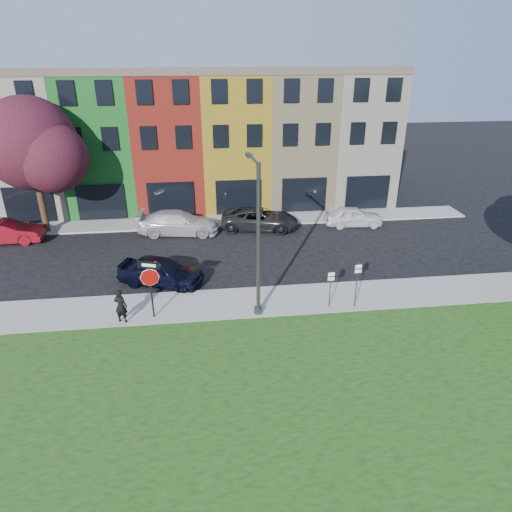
{
  "coord_description": "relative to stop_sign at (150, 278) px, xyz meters",
  "views": [
    {
      "loc": [
        -2.66,
        -16.71,
        11.72
      ],
      "look_at": [
        -0.15,
        4.0,
        2.16
      ],
      "focal_mm": 32.0,
      "sensor_mm": 36.0,
      "label": 1
    }
  ],
  "objects": [
    {
      "name": "sidewalk_near",
      "position": [
        7.24,
        0.88,
        -2.13
      ],
      "size": [
        40.0,
        3.0,
        0.12
      ],
      "primitive_type": "cube",
      "color": "gray",
      "rests_on": "ground"
    },
    {
      "name": "parked_car_red",
      "position": [
        -10.34,
        10.6,
        -1.43
      ],
      "size": [
        2.07,
        4.79,
        1.53
      ],
      "primitive_type": "imported",
      "rotation": [
        0.0,
        0.0,
        1.62
      ],
      "color": "maroon",
      "rests_on": "ground"
    },
    {
      "name": "parking_sign_a",
      "position": [
        8.46,
        -0.08,
        -0.84
      ],
      "size": [
        0.32,
        0.08,
        1.95
      ],
      "rotation": [
        0.0,
        0.0,
        -0.0
      ],
      "color": "#414446",
      "rests_on": "sidewalk_near"
    },
    {
      "name": "ground",
      "position": [
        5.24,
        -2.12,
        -2.19
      ],
      "size": [
        120.0,
        120.0,
        0.0
      ],
      "primitive_type": "plane",
      "color": "black",
      "rests_on": "ground"
    },
    {
      "name": "parked_car_dark",
      "position": [
        6.49,
        11.13,
        -1.45
      ],
      "size": [
        4.43,
        6.27,
        1.49
      ],
      "primitive_type": "imported",
      "rotation": [
        0.0,
        0.0,
        1.38
      ],
      "color": "black",
      "rests_on": "ground"
    },
    {
      "name": "parked_car_silver",
      "position": [
        0.84,
        10.93,
        -1.4
      ],
      "size": [
        3.39,
        5.92,
        1.58
      ],
      "primitive_type": "imported",
      "rotation": [
        0.0,
        0.0,
        1.46
      ],
      "color": "#B9B8BD",
      "rests_on": "ground"
    },
    {
      "name": "sidewalk_far",
      "position": [
        2.24,
        12.88,
        -2.13
      ],
      "size": [
        40.0,
        2.4,
        0.12
      ],
      "primitive_type": "cube",
      "color": "gray",
      "rests_on": "ground"
    },
    {
      "name": "parked_car_white",
      "position": [
        13.24,
        10.96,
        -1.49
      ],
      "size": [
        2.26,
        4.35,
        1.4
      ],
      "primitive_type": "imported",
      "rotation": [
        0.0,
        0.0,
        1.5
      ],
      "color": "silver",
      "rests_on": "ground"
    },
    {
      "name": "parking_sign_b",
      "position": [
        9.7,
        -0.23,
        -0.58
      ],
      "size": [
        0.32,
        0.09,
        2.42
      ],
      "rotation": [
        0.0,
        0.0,
        0.08
      ],
      "color": "#414446",
      "rests_on": "sidewalk_near"
    },
    {
      "name": "man",
      "position": [
        -1.4,
        -0.22,
        -1.24
      ],
      "size": [
        0.83,
        0.75,
        1.67
      ],
      "primitive_type": "imported",
      "rotation": [
        0.0,
        0.0,
        2.84
      ],
      "color": "black",
      "rests_on": "sidewalk_near"
    },
    {
      "name": "street_lamp",
      "position": [
        4.92,
        0.0,
        1.6
      ],
      "size": [
        0.52,
        2.58,
        7.28
      ],
      "rotation": [
        0.0,
        0.0,
        0.08
      ],
      "color": "#414446",
      "rests_on": "sidewalk_near"
    },
    {
      "name": "rowhouse_block",
      "position": [
        2.74,
        19.06,
        2.8
      ],
      "size": [
        30.0,
        10.12,
        10.0
      ],
      "color": "beige",
      "rests_on": "ground"
    },
    {
      "name": "sedan_near",
      "position": [
        0.13,
        3.55,
        -1.41
      ],
      "size": [
        4.91,
        5.81,
        1.56
      ],
      "primitive_type": "imported",
      "rotation": [
        0.0,
        0.0,
        1.2
      ],
      "color": "black",
      "rests_on": "ground"
    },
    {
      "name": "stop_sign",
      "position": [
        0.0,
        0.0,
        0.0
      ],
      "size": [
        1.02,
        0.35,
        2.9
      ],
      "rotation": [
        0.0,
        0.0,
        -0.3
      ],
      "color": "black",
      "rests_on": "sidewalk_near"
    },
    {
      "name": "tree_purple",
      "position": [
        -8.16,
        12.29,
        3.77
      ],
      "size": [
        7.16,
        6.27,
        8.98
      ],
      "color": "black",
      "rests_on": "sidewalk_far"
    }
  ]
}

